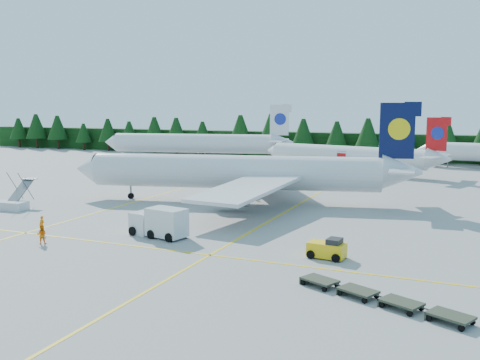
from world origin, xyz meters
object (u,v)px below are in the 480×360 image
at_px(airliner_red, 343,156).
at_px(airstairs, 13,203).
at_px(service_truck, 158,222).
at_px(baggage_tug, 328,249).
at_px(airliner_navy, 228,172).

distance_m(airliner_red, airstairs, 59.17).
relative_size(service_truck, baggage_tug, 1.97).
bearing_deg(airliner_navy, airliner_red, 66.55).
bearing_deg(baggage_tug, service_truck, -177.35).
distance_m(airliner_navy, baggage_tug, 27.56).
bearing_deg(airliner_red, baggage_tug, -64.10).
xyz_separation_m(airstairs, baggage_tug, (39.80, -5.75, 0.05)).
bearing_deg(airliner_navy, baggage_tug, -61.61).
distance_m(service_truck, baggage_tug, 16.56).
relative_size(airliner_navy, service_truck, 7.01).
height_order(airliner_navy, baggage_tug, airliner_navy).
bearing_deg(baggage_tug, airstairs, 177.55).
height_order(airliner_red, baggage_tug, airliner_red).
bearing_deg(airstairs, airliner_navy, 28.63).
relative_size(airliner_navy, baggage_tug, 13.81).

